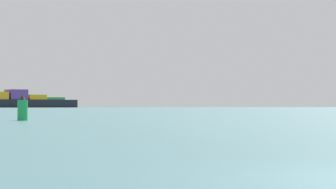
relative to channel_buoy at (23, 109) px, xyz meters
name	(u,v)px	position (x,y,z in m)	size (l,w,h in m)	color
channel_buoy	(23,109)	(0.00, 0.00, 0.00)	(0.94, 0.94, 2.43)	#19994C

